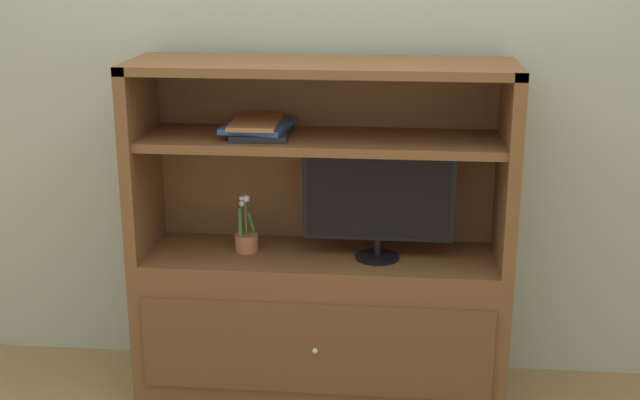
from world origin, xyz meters
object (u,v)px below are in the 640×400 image
tv_monitor (378,201)px  potted_plant (246,239)px  magazine_stack (259,127)px  media_console (321,290)px

tv_monitor → potted_plant: tv_monitor is taller
potted_plant → magazine_stack: (0.06, -0.00, 0.48)m
media_console → tv_monitor: bearing=-8.8°
potted_plant → magazine_stack: 0.49m
tv_monitor → magazine_stack: (-0.49, 0.04, 0.28)m
media_console → potted_plant: (-0.32, 0.00, 0.22)m
media_console → tv_monitor: (0.24, -0.04, 0.41)m
media_console → potted_plant: size_ratio=6.00×
potted_plant → tv_monitor: bearing=-4.0°
tv_monitor → magazine_stack: size_ratio=1.75×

